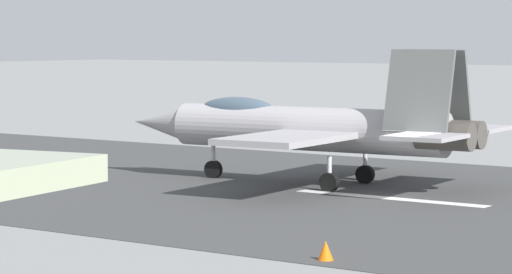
{
  "coord_description": "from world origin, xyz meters",
  "views": [
    {
      "loc": [
        -22.36,
        40.16,
        6.07
      ],
      "look_at": [
        5.28,
        1.72,
        2.2
      ],
      "focal_mm": 86.79,
      "sensor_mm": 36.0,
      "label": 1
    }
  ],
  "objects": [
    {
      "name": "marker_cone_near",
      "position": [
        -4.59,
        12.21,
        0.28
      ],
      "size": [
        0.44,
        0.44,
        0.55
      ],
      "primitive_type": "cone",
      "color": "orange",
      "rests_on": "ground"
    },
    {
      "name": "fighter_jet",
      "position": [
        5.13,
        -1.87,
        2.38
      ],
      "size": [
        16.46,
        13.13,
        5.57
      ],
      "color": "#9E9B9F",
      "rests_on": "ground"
    },
    {
      "name": "ground_plane",
      "position": [
        0.0,
        0.0,
        0.0
      ],
      "size": [
        400.0,
        400.0,
        0.0
      ],
      "primitive_type": "plane",
      "color": "gray"
    },
    {
      "name": "runway_strip",
      "position": [
        -0.02,
        0.0,
        0.01
      ],
      "size": [
        240.0,
        26.0,
        0.02
      ],
      "color": "#3C3D3D",
      "rests_on": "ground"
    }
  ]
}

